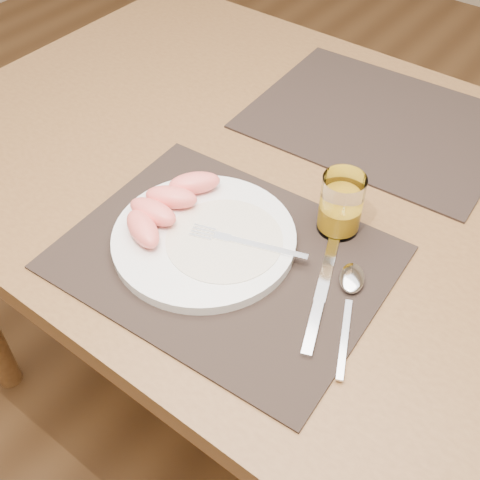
% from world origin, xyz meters
% --- Properties ---
extents(ground, '(5.00, 5.00, 0.00)m').
position_xyz_m(ground, '(0.00, 0.00, 0.00)').
color(ground, brown).
rests_on(ground, ground).
extents(table, '(1.40, 0.90, 0.75)m').
position_xyz_m(table, '(0.00, 0.00, 0.67)').
color(table, brown).
rests_on(table, ground).
extents(placemat_near, '(0.47, 0.38, 0.00)m').
position_xyz_m(placemat_near, '(-0.00, -0.22, 0.75)').
color(placemat_near, black).
rests_on(placemat_near, table).
extents(placemat_far, '(0.47, 0.37, 0.00)m').
position_xyz_m(placemat_far, '(0.01, 0.22, 0.75)').
color(placemat_far, black).
rests_on(placemat_far, table).
extents(plate, '(0.27, 0.27, 0.02)m').
position_xyz_m(plate, '(-0.04, -0.22, 0.76)').
color(plate, white).
rests_on(plate, placemat_near).
extents(plate_dressing, '(0.17, 0.17, 0.00)m').
position_xyz_m(plate_dressing, '(-0.01, -0.21, 0.77)').
color(plate_dressing, white).
rests_on(plate_dressing, plate).
extents(fork, '(0.17, 0.07, 0.00)m').
position_xyz_m(fork, '(0.01, -0.20, 0.77)').
color(fork, silver).
rests_on(fork, plate).
extents(knife, '(0.09, 0.21, 0.01)m').
position_xyz_m(knife, '(0.15, -0.21, 0.76)').
color(knife, silver).
rests_on(knife, placemat_near).
extents(spoon, '(0.10, 0.18, 0.01)m').
position_xyz_m(spoon, '(0.17, -0.16, 0.76)').
color(spoon, silver).
rests_on(spoon, placemat_near).
extents(juice_glass, '(0.06, 0.06, 0.10)m').
position_xyz_m(juice_glass, '(0.10, -0.07, 0.80)').
color(juice_glass, white).
rests_on(juice_glass, placemat_near).
extents(grapefruit_wedges, '(0.10, 0.20, 0.03)m').
position_xyz_m(grapefruit_wedges, '(-0.12, -0.21, 0.79)').
color(grapefruit_wedges, '#FF7768').
rests_on(grapefruit_wedges, plate).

